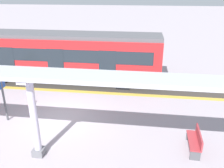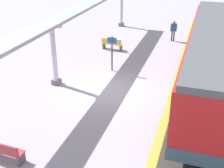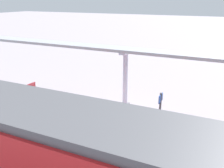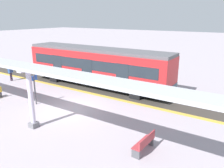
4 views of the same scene
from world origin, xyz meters
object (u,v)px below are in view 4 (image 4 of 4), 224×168
(canopy_pillar_second, at_px, (31,99))
(passenger_waiting_near_edge, at_px, (10,71))
(platform_info_sign, at_px, (35,87))
(bench_near_end, at_px, (145,143))
(train_near_carriage, at_px, (96,67))

(canopy_pillar_second, distance_m, passenger_waiting_near_edge, 11.19)
(platform_info_sign, distance_m, passenger_waiting_near_edge, 7.66)
(canopy_pillar_second, height_order, passenger_waiting_near_edge, canopy_pillar_second)
(bench_near_end, xyz_separation_m, platform_info_sign, (-1.18, -9.09, 0.89))
(train_near_carriage, distance_m, platform_info_sign, 5.92)
(passenger_waiting_near_edge, bearing_deg, train_near_carriage, 110.15)
(train_near_carriage, relative_size, passenger_waiting_near_edge, 8.48)
(train_near_carriage, height_order, canopy_pillar_second, train_near_carriage)
(platform_info_sign, xyz_separation_m, passenger_waiting_near_edge, (-2.79, -7.12, -0.31))
(bench_near_end, distance_m, passenger_waiting_near_edge, 16.70)
(canopy_pillar_second, bearing_deg, train_near_carriage, -168.35)
(platform_info_sign, height_order, passenger_waiting_near_edge, platform_info_sign)
(train_near_carriage, bearing_deg, platform_info_sign, -10.44)
(bench_near_end, bearing_deg, platform_info_sign, -97.42)
(passenger_waiting_near_edge, bearing_deg, canopy_pillar_second, 62.27)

